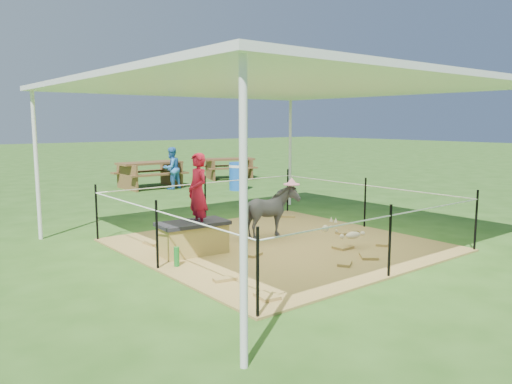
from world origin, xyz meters
TOP-DOWN VIEW (x-y plane):
  - ground at (0.00, 0.00)m, footprint 90.00×90.00m
  - hay_patch at (0.00, 0.00)m, footprint 4.60×4.60m
  - canopy_tent at (0.00, 0.00)m, footprint 6.30×6.30m
  - rope_fence at (0.00, -0.00)m, footprint 4.54×4.54m
  - straw_bale at (-1.45, 0.36)m, footprint 1.06×0.60m
  - dark_cloth at (-1.45, 0.36)m, footprint 1.13×0.67m
  - woman at (-1.35, 0.36)m, footprint 0.33×0.47m
  - green_bottle at (-2.00, -0.09)m, footprint 0.09×0.09m
  - pony at (0.12, 0.38)m, footprint 1.12×0.54m
  - pink_hat at (0.12, 0.38)m, footprint 0.29×0.29m
  - foal at (0.78, -0.96)m, footprint 0.88×0.52m
  - trash_barrel at (3.61, 6.01)m, footprint 0.71×0.71m
  - picnic_table_near at (1.74, 8.17)m, footprint 1.99×1.45m
  - picnic_table_far at (5.18, 8.70)m, footprint 2.14×1.84m
  - distant_person at (2.12, 7.46)m, footprint 0.74×0.64m

SIDE VIEW (x-z plane):
  - ground at x=0.00m, z-range 0.00..0.00m
  - hay_patch at x=0.00m, z-range 0.00..0.03m
  - green_bottle at x=-2.00m, z-range 0.03..0.31m
  - straw_bale at x=-1.45m, z-range 0.03..0.48m
  - foal at x=0.78m, z-range 0.03..0.51m
  - picnic_table_far at x=5.18m, z-range 0.00..0.75m
  - picnic_table_near at x=1.74m, z-range 0.00..0.82m
  - trash_barrel at x=3.61m, z-range 0.00..0.85m
  - pony at x=0.12m, z-range 0.03..0.96m
  - dark_cloth at x=-1.45m, z-range 0.48..0.54m
  - rope_fence at x=0.00m, z-range 0.14..1.14m
  - distant_person at x=2.12m, z-range 0.00..1.30m
  - pink_hat at x=0.12m, z-range 0.96..1.09m
  - woman at x=-1.35m, z-range 0.48..1.70m
  - canopy_tent at x=0.00m, z-range 1.24..4.14m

